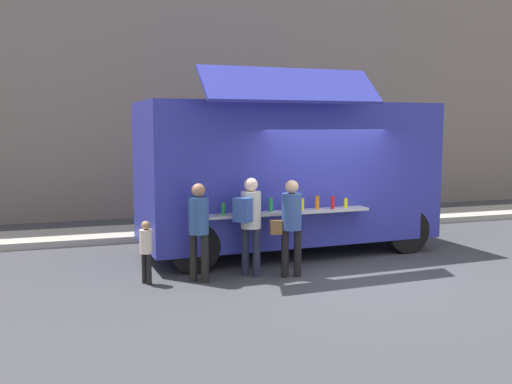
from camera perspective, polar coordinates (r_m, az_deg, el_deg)
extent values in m
plane|color=#38383D|center=(10.31, 8.90, -7.90)|extent=(60.00, 60.00, 0.00)
cube|color=#9E998E|center=(13.62, -17.08, -4.24)|extent=(28.00, 1.60, 0.15)
cube|color=slate|center=(17.43, -14.57, 12.68)|extent=(32.00, 2.40, 8.95)
cube|color=#2C319C|center=(11.64, 3.11, 2.11)|extent=(5.93, 2.51, 2.72)
cube|color=#2C319C|center=(10.04, 3.59, 10.57)|extent=(3.24, 0.88, 0.64)
cube|color=black|center=(10.40, 2.59, 3.38)|extent=(3.05, 0.23, 1.22)
cube|color=#B7B7BC|center=(10.31, 3.04, -2.04)|extent=(3.22, 0.49, 0.05)
cylinder|color=green|center=(9.84, -3.26, -1.69)|extent=(0.06, 0.06, 0.21)
cylinder|color=orange|center=(9.93, -1.58, -1.62)|extent=(0.07, 0.07, 0.20)
cylinder|color=green|center=(10.01, -0.14, -1.38)|extent=(0.06, 0.06, 0.26)
cylinder|color=green|center=(10.19, 1.48, -1.30)|extent=(0.07, 0.07, 0.24)
cylinder|color=black|center=(10.30, 3.08, -1.36)|extent=(0.08, 0.08, 0.19)
cylinder|color=yellow|center=(10.38, 4.61, -1.24)|extent=(0.07, 0.07, 0.22)
cylinder|color=orange|center=(10.54, 6.09, -1.05)|extent=(0.07, 0.07, 0.25)
cylinder|color=red|center=(10.64, 7.62, -1.03)|extent=(0.07, 0.07, 0.24)
cylinder|color=yellow|center=(10.81, 8.90, -1.08)|extent=(0.07, 0.07, 0.18)
cube|color=black|center=(13.05, 14.75, 4.54)|extent=(0.16, 1.92, 1.19)
cylinder|color=black|center=(13.66, 9.92, -2.41)|extent=(0.90, 0.28, 0.90)
cylinder|color=black|center=(12.05, 14.71, -3.73)|extent=(0.90, 0.28, 0.90)
cylinder|color=black|center=(12.02, -8.59, -3.62)|extent=(0.90, 0.28, 0.90)
cylinder|color=black|center=(10.16, -6.19, -5.47)|extent=(0.90, 0.28, 0.90)
cylinder|color=#2E6036|center=(15.39, 12.21, -1.53)|extent=(0.60, 0.60, 0.86)
cylinder|color=black|center=(9.82, 2.90, -6.11)|extent=(0.13, 0.13, 0.82)
cylinder|color=black|center=(9.86, 4.15, -6.06)|extent=(0.13, 0.13, 0.82)
cylinder|color=#2F4C89|center=(9.71, 3.55, -1.96)|extent=(0.34, 0.34, 0.62)
sphere|color=#D5AA89|center=(9.66, 3.57, 0.52)|extent=(0.23, 0.23, 0.23)
cube|color=brown|center=(9.70, 1.99, -3.51)|extent=(0.22, 0.17, 0.24)
cylinder|color=#1E2234|center=(9.94, -1.06, -5.90)|extent=(0.13, 0.13, 0.83)
cylinder|color=#1E2234|center=(9.82, 0.05, -6.05)|extent=(0.13, 0.13, 0.83)
cylinder|color=beige|center=(9.75, -0.51, -1.78)|extent=(0.35, 0.35, 0.63)
sphere|color=beige|center=(9.69, -0.51, 0.75)|extent=(0.23, 0.23, 0.23)
cube|color=#2D4992|center=(9.52, -1.34, -1.79)|extent=(0.32, 0.33, 0.41)
cylinder|color=black|center=(9.61, -6.24, -6.46)|extent=(0.13, 0.13, 0.80)
cylinder|color=black|center=(9.50, -5.10, -6.59)|extent=(0.13, 0.13, 0.80)
cylinder|color=#2D4C85|center=(9.42, -5.72, -2.34)|extent=(0.33, 0.33, 0.61)
sphere|color=#9E6E54|center=(9.36, -5.75, 0.18)|extent=(0.23, 0.23, 0.23)
cylinder|color=black|center=(9.63, -11.04, -7.41)|extent=(0.08, 0.08, 0.51)
cylinder|color=black|center=(9.52, -10.57, -7.56)|extent=(0.08, 0.08, 0.51)
cylinder|color=beige|center=(9.48, -10.86, -4.85)|extent=(0.21, 0.21, 0.39)
sphere|color=#97744E|center=(9.43, -10.90, -3.27)|extent=(0.14, 0.14, 0.14)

